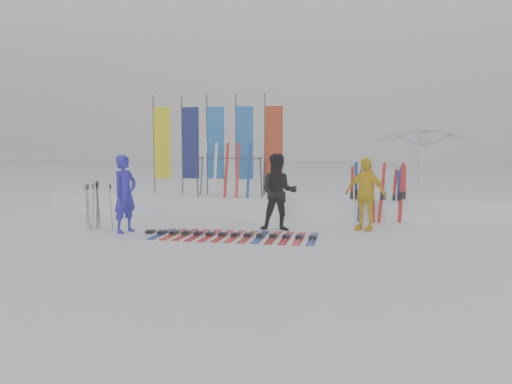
% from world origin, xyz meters
% --- Properties ---
extents(ground, '(120.00, 120.00, 0.00)m').
position_xyz_m(ground, '(0.00, 0.00, 0.00)').
color(ground, white).
rests_on(ground, ground).
extents(snow_bank, '(14.00, 1.60, 0.60)m').
position_xyz_m(snow_bank, '(0.00, 4.60, 0.30)').
color(snow_bank, white).
rests_on(snow_bank, ground).
extents(person_blue, '(0.66, 0.82, 1.93)m').
position_xyz_m(person_blue, '(-2.98, 0.84, 0.97)').
color(person_blue, '#231EB2').
rests_on(person_blue, ground).
extents(person_black, '(1.04, 0.85, 1.96)m').
position_xyz_m(person_black, '(0.75, 1.81, 0.98)').
color(person_black, black).
rests_on(person_black, ground).
extents(person_yellow, '(1.18, 0.90, 1.86)m').
position_xyz_m(person_yellow, '(2.90, 2.33, 0.93)').
color(person_yellow, yellow).
rests_on(person_yellow, ground).
extents(tent_canopy, '(3.40, 3.46, 2.81)m').
position_xyz_m(tent_canopy, '(4.77, 6.00, 1.41)').
color(tent_canopy, white).
rests_on(tent_canopy, ground).
extents(ski_row, '(4.17, 1.70, 0.07)m').
position_xyz_m(ski_row, '(-0.28, 0.77, 0.03)').
color(ski_row, silver).
rests_on(ski_row, ground).
extents(pole_cluster, '(0.80, 0.73, 1.25)m').
position_xyz_m(pole_cluster, '(-3.99, 1.23, 0.60)').
color(pole_cluster, '#595B60').
rests_on(pole_cluster, ground).
extents(feather_flags, '(4.23, 0.18, 3.20)m').
position_xyz_m(feather_flags, '(-1.73, 4.82, 2.24)').
color(feather_flags, '#383A3F').
rests_on(feather_flags, ground).
extents(ski_rack, '(2.04, 0.80, 1.23)m').
position_xyz_m(ski_rack, '(-1.10, 4.20, 1.38)').
color(ski_rack, '#383A3F').
rests_on(ski_rack, ground).
extents(upright_skis, '(1.60, 0.91, 1.70)m').
position_xyz_m(upright_skis, '(3.46, 4.02, 0.80)').
color(upright_skis, navy).
rests_on(upright_skis, ground).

